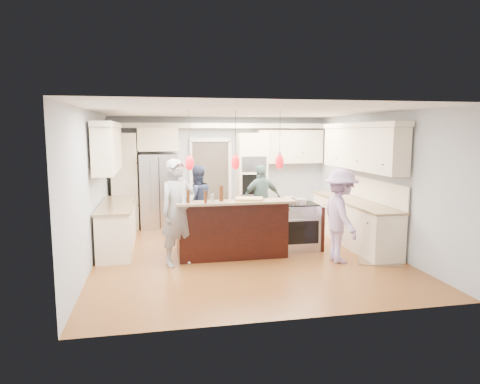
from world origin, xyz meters
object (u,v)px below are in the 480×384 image
object	(u,v)px
kitchen_island	(230,229)
person_bar_end	(178,212)
refrigerator	(159,191)
person_far_left	(197,201)
island_range	(299,226)

from	to	relation	value
kitchen_island	person_bar_end	size ratio (longest dim) A/B	1.12
kitchen_island	person_bar_end	bearing A→B (deg)	-152.69
refrigerator	person_far_left	xyz separation A→B (m)	(0.81, -1.04, -0.10)
island_range	person_bar_end	bearing A→B (deg)	-166.12
kitchen_island	island_range	distance (m)	1.41
person_bar_end	person_far_left	bearing A→B (deg)	46.39
kitchen_island	person_far_left	size ratio (longest dim) A/B	1.32
person_bar_end	refrigerator	bearing A→B (deg)	66.09
person_bar_end	person_far_left	distance (m)	2.12
refrigerator	kitchen_island	xyz separation A→B (m)	(1.30, -2.57, -0.42)
refrigerator	island_range	size ratio (longest dim) A/B	1.96
refrigerator	kitchen_island	bearing A→B (deg)	-63.12
kitchen_island	person_far_left	world-z (taller)	person_far_left
island_range	refrigerator	bearing A→B (deg)	137.41
refrigerator	person_bar_end	distance (m)	3.10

